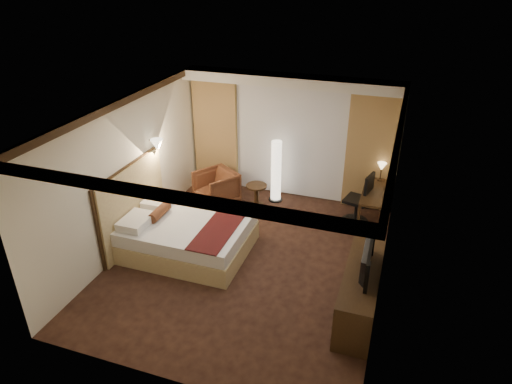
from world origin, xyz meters
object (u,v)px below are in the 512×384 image
(office_chair, at_px, (357,198))
(armchair, at_px, (216,186))
(television, at_px, (363,253))
(desk, at_px, (375,208))
(dresser, at_px, (360,291))
(floor_lamp, at_px, (276,171))
(side_table, at_px, (256,195))
(bed, at_px, (188,235))

(office_chair, bearing_deg, armchair, -163.63)
(television, bearing_deg, desk, -0.52)
(office_chair, bearing_deg, television, -67.38)
(television, bearing_deg, dresser, -90.96)
(television, bearing_deg, armchair, 52.68)
(floor_lamp, xyz_separation_m, television, (2.16, -2.98, 0.34))
(television, bearing_deg, side_table, 42.62)
(side_table, distance_m, office_chair, 2.12)
(office_chair, bearing_deg, side_table, -166.70)
(dresser, bearing_deg, office_chair, 99.05)
(side_table, bearing_deg, floor_lamp, 49.87)
(office_chair, xyz_separation_m, dresser, (0.41, -2.57, -0.19))
(armchair, distance_m, side_table, 0.89)
(armchair, xyz_separation_m, floor_lamp, (1.18, 0.52, 0.30))
(desk, bearing_deg, floor_lamp, 170.47)
(desk, bearing_deg, office_chair, -172.09)
(office_chair, bearing_deg, desk, 22.14)
(floor_lamp, xyz_separation_m, desk, (2.14, -0.36, -0.32))
(armchair, relative_size, side_table, 1.62)
(side_table, xyz_separation_m, desk, (2.46, 0.02, 0.13))
(floor_lamp, height_order, desk, floor_lamp)
(desk, height_order, office_chair, office_chair)
(floor_lamp, bearing_deg, side_table, -130.13)
(floor_lamp, distance_m, office_chair, 1.83)
(television, bearing_deg, bed, 77.79)
(dresser, bearing_deg, armchair, 143.88)
(side_table, relative_size, television, 0.47)
(floor_lamp, height_order, television, floor_lamp)
(armchair, distance_m, desk, 3.33)
(desk, height_order, television, television)
(television, bearing_deg, office_chair, 7.44)
(desk, bearing_deg, dresser, -88.91)
(desk, xyz_separation_m, television, (0.02, -2.62, 0.66))
(side_table, xyz_separation_m, floor_lamp, (0.32, 0.38, 0.45))
(bed, height_order, television, television)
(bed, xyz_separation_m, side_table, (0.62, 1.99, -0.07))
(armchair, bearing_deg, floor_lamp, 57.79)
(bed, distance_m, dresser, 3.19)
(floor_lamp, bearing_deg, office_chair, -12.94)
(dresser, relative_size, television, 1.83)
(armchair, xyz_separation_m, office_chair, (2.96, 0.11, 0.16))
(desk, bearing_deg, television, -89.56)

